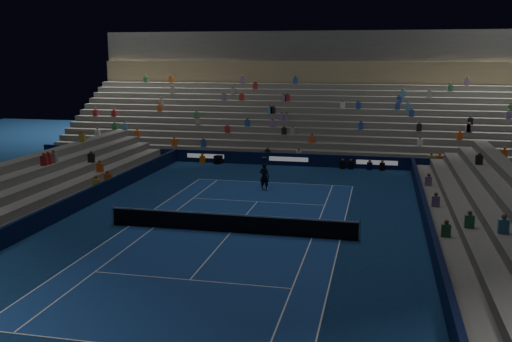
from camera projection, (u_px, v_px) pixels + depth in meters
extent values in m
plane|color=navy|center=(231.00, 233.00, 29.06)|extent=(90.00, 90.00, 0.00)
cube|color=navy|center=(231.00, 233.00, 29.06)|extent=(10.97, 23.77, 0.01)
cube|color=black|center=(289.00, 159.00, 46.69)|extent=(44.00, 0.25, 1.00)
cube|color=black|center=(431.00, 236.00, 26.94)|extent=(0.25, 37.00, 1.00)
cube|color=black|center=(56.00, 212.00, 30.99)|extent=(0.25, 37.00, 1.00)
cube|color=#63635F|center=(291.00, 160.00, 47.69)|extent=(44.00, 1.00, 0.50)
cube|color=#63635F|center=(293.00, 155.00, 48.60)|extent=(44.00, 1.00, 1.00)
cube|color=#63635F|center=(294.00, 151.00, 49.51)|extent=(44.00, 1.00, 1.50)
cube|color=#63635F|center=(296.00, 146.00, 50.42)|extent=(44.00, 1.00, 2.00)
cube|color=#63635F|center=(298.00, 141.00, 51.33)|extent=(44.00, 1.00, 2.50)
cube|color=#63635F|center=(299.00, 137.00, 52.23)|extent=(44.00, 1.00, 3.00)
cube|color=#63635F|center=(301.00, 133.00, 53.14)|extent=(44.00, 1.00, 3.50)
cube|color=#63635F|center=(302.00, 129.00, 54.05)|extent=(44.00, 1.00, 4.00)
cube|color=#63635F|center=(304.00, 125.00, 54.96)|extent=(44.00, 1.00, 4.50)
cube|color=#63635F|center=(305.00, 121.00, 55.87)|extent=(44.00, 1.00, 5.00)
cube|color=#63635F|center=(307.00, 118.00, 56.78)|extent=(44.00, 1.00, 5.50)
cube|color=#63635F|center=(308.00, 114.00, 57.69)|extent=(44.00, 1.00, 6.00)
cube|color=#92815A|center=(310.00, 72.00, 57.93)|extent=(44.00, 0.60, 2.20)
cube|color=#4A4A48|center=(312.00, 46.00, 58.76)|extent=(44.00, 2.40, 3.00)
cube|color=slate|center=(449.00, 242.00, 26.82)|extent=(1.00, 37.00, 0.50)
cube|color=slate|center=(472.00, 238.00, 26.56)|extent=(1.00, 37.00, 1.00)
cube|color=slate|center=(495.00, 235.00, 26.31)|extent=(1.00, 37.00, 1.50)
cube|color=slate|center=(43.00, 216.00, 31.21)|extent=(1.00, 37.00, 0.50)
cube|color=slate|center=(27.00, 210.00, 31.37)|extent=(1.00, 37.00, 1.00)
cube|color=slate|center=(10.00, 205.00, 31.53)|extent=(1.00, 37.00, 1.50)
cylinder|color=#B2B2B7|center=(113.00, 215.00, 30.29)|extent=(0.10, 0.10, 1.10)
cylinder|color=#B2B2B7|center=(360.00, 230.00, 27.62)|extent=(0.10, 0.10, 1.10)
cube|color=black|center=(231.00, 224.00, 28.97)|extent=(12.80, 0.03, 0.90)
cube|color=white|center=(231.00, 215.00, 28.88)|extent=(12.80, 0.04, 0.08)
imported|color=black|center=(264.00, 177.00, 38.08)|extent=(0.72, 0.52, 1.83)
cube|color=black|center=(218.00, 160.00, 47.52)|extent=(0.66, 0.74, 0.68)
cylinder|color=black|center=(217.00, 158.00, 47.01)|extent=(0.25, 0.38, 0.16)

